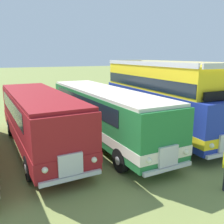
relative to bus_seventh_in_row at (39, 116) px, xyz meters
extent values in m
cube|color=maroon|center=(0.00, -0.04, -0.05)|extent=(2.94, 9.89, 2.30)
cube|color=maroon|center=(0.00, -0.04, -0.65)|extent=(2.99, 9.94, 0.44)
cube|color=#19232D|center=(-0.02, 0.36, 0.55)|extent=(2.86, 7.50, 0.76)
cube|color=#19232D|center=(0.22, -4.87, 0.60)|extent=(2.20, 0.20, 0.90)
cube|color=silver|center=(0.23, -4.98, -0.65)|extent=(0.90, 0.16, 0.80)
cube|color=silver|center=(0.23, -5.01, -1.15)|extent=(2.30, 0.24, 0.16)
sphere|color=#EAEACC|center=(1.13, -4.95, -0.65)|extent=(0.22, 0.22, 0.22)
sphere|color=#EAEACC|center=(-0.67, -5.04, -0.65)|extent=(0.22, 0.22, 0.22)
cube|color=maroon|center=(0.00, -0.04, 1.17)|extent=(2.89, 9.49, 0.14)
cylinder|color=black|center=(1.30, -3.28, -1.23)|extent=(0.33, 1.05, 1.04)
cylinder|color=silver|center=(1.45, -3.28, -1.23)|extent=(0.04, 0.36, 0.36)
cylinder|color=black|center=(-1.00, -3.39, -1.23)|extent=(0.33, 1.05, 1.04)
cylinder|color=silver|center=(-1.15, -3.40, -1.23)|extent=(0.04, 0.36, 0.36)
cylinder|color=black|center=(1.01, 3.10, -1.23)|extent=(0.33, 1.05, 1.04)
cylinder|color=silver|center=(1.16, 3.11, -1.23)|extent=(0.04, 0.36, 0.36)
cylinder|color=black|center=(-1.29, 3.00, -1.23)|extent=(0.33, 1.05, 1.04)
cylinder|color=silver|center=(-1.44, 2.99, -1.23)|extent=(0.04, 0.36, 0.36)
cube|color=#237538|center=(3.58, -0.26, -0.05)|extent=(2.92, 11.18, 2.30)
cube|color=silver|center=(3.58, -0.26, -0.65)|extent=(2.96, 11.22, 0.44)
cube|color=#19232D|center=(3.57, 0.14, 0.55)|extent=(2.86, 8.78, 0.76)
cube|color=#19232D|center=(3.79, -5.75, 0.60)|extent=(2.20, 0.18, 0.90)
cube|color=silver|center=(3.80, -5.86, -0.65)|extent=(0.90, 0.15, 0.80)
cube|color=silver|center=(3.80, -5.89, -1.15)|extent=(2.30, 0.23, 0.16)
sphere|color=#EAEACC|center=(4.70, -5.83, -0.65)|extent=(0.22, 0.22, 0.22)
sphere|color=#EAEACC|center=(2.90, -5.90, -0.65)|extent=(0.22, 0.22, 0.22)
cube|color=silver|center=(3.58, -0.26, 1.17)|extent=(2.86, 10.78, 0.14)
cylinder|color=black|center=(4.88, -4.16, -1.23)|extent=(0.32, 1.05, 1.04)
cylinder|color=silver|center=(5.03, -4.16, -1.23)|extent=(0.03, 0.36, 0.36)
cylinder|color=black|center=(2.58, -4.25, -1.23)|extent=(0.32, 1.05, 1.04)
cylinder|color=silver|center=(2.43, -4.26, -1.23)|extent=(0.03, 0.36, 0.36)
cylinder|color=black|center=(4.59, 3.53, -1.23)|extent=(0.32, 1.05, 1.04)
cylinder|color=silver|center=(4.74, 3.53, -1.23)|extent=(0.03, 0.36, 0.36)
cylinder|color=black|center=(2.29, 3.44, -1.23)|extent=(0.32, 1.05, 1.04)
cylinder|color=silver|center=(2.14, 3.43, -1.23)|extent=(0.03, 0.36, 0.36)
cube|color=#1E339E|center=(7.17, -0.68, -0.05)|extent=(2.69, 10.09, 2.30)
cube|color=yellow|center=(7.17, -0.68, -0.65)|extent=(2.73, 10.13, 0.44)
cube|color=#19232D|center=(7.17, -0.28, 0.55)|extent=(2.67, 7.69, 0.76)
sphere|color=#EAEACC|center=(6.17, -5.74, -0.65)|extent=(0.22, 0.22, 0.22)
cube|color=yellow|center=(7.17, -0.43, 1.85)|extent=(2.57, 9.19, 1.50)
cube|color=silver|center=(7.08, -5.20, 2.65)|extent=(2.40, 0.15, 0.24)
cube|color=silver|center=(7.25, 3.64, 2.65)|extent=(2.40, 0.15, 0.24)
cube|color=silver|center=(8.37, -0.45, 2.65)|extent=(0.27, 9.15, 0.24)
cube|color=silver|center=(5.97, -0.41, 2.65)|extent=(0.27, 9.15, 0.24)
cube|color=#19232D|center=(7.17, -0.43, 1.55)|extent=(2.61, 9.09, 0.64)
cube|color=black|center=(7.08, -5.15, 1.35)|extent=(1.90, 0.16, 0.40)
cylinder|color=black|center=(8.25, -4.12, -1.23)|extent=(0.30, 1.05, 1.04)
cylinder|color=silver|center=(8.40, -4.13, -1.23)|extent=(0.03, 0.36, 0.36)
cylinder|color=black|center=(5.95, -4.08, -1.23)|extent=(0.30, 1.05, 1.04)
cylinder|color=silver|center=(5.80, -4.08, -1.23)|extent=(0.03, 0.36, 0.36)
cylinder|color=black|center=(8.38, 2.52, -1.23)|extent=(0.30, 1.05, 1.04)
cylinder|color=silver|center=(8.53, 2.52, -1.23)|extent=(0.03, 0.36, 0.36)
cylinder|color=black|center=(6.08, 2.56, -1.23)|extent=(0.30, 1.05, 1.04)
cylinder|color=silver|center=(5.93, 2.57, -1.23)|extent=(0.03, 0.36, 0.36)
camera|label=1|loc=(-1.91, -12.85, 3.07)|focal=39.59mm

